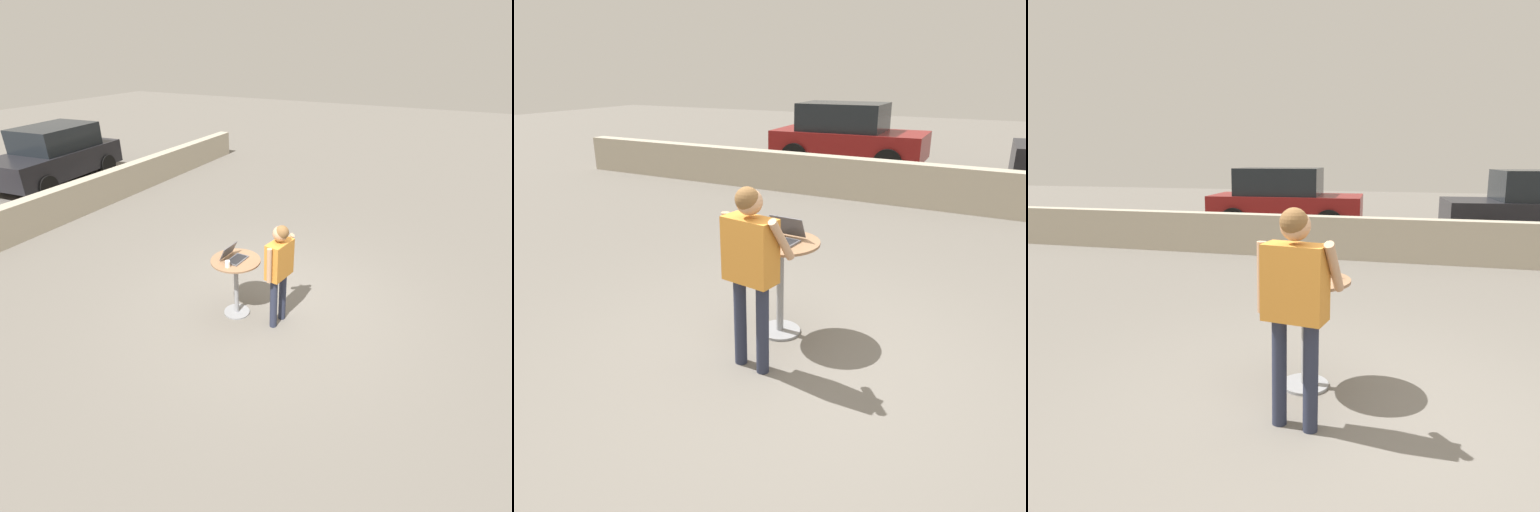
{
  "view_description": "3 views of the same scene",
  "coord_description": "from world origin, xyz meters",
  "views": [
    {
      "loc": [
        -4.92,
        -2.19,
        3.81
      ],
      "look_at": [
        -0.39,
        0.12,
        1.1
      ],
      "focal_mm": 28.0,
      "sensor_mm": 36.0,
      "label": 1
    },
    {
      "loc": [
        1.61,
        -3.5,
        2.48
      ],
      "look_at": [
        -0.39,
        0.23,
        0.89
      ],
      "focal_mm": 35.0,
      "sensor_mm": 36.0,
      "label": 2
    },
    {
      "loc": [
        0.46,
        -3.5,
        1.97
      ],
      "look_at": [
        -0.53,
        0.24,
        1.19
      ],
      "focal_mm": 35.0,
      "sensor_mm": 36.0,
      "label": 3
    }
  ],
  "objects": [
    {
      "name": "parked_car_near_street",
      "position": [
        -2.85,
        9.03,
        0.84
      ],
      "size": [
        3.95,
        2.03,
        1.66
      ],
      "color": "maroon",
      "rests_on": "ground_plane"
    },
    {
      "name": "coffee_mug",
      "position": [
        -0.64,
        0.45,
        1.01
      ],
      "size": [
        0.11,
        0.07,
        0.1
      ],
      "color": "white",
      "rests_on": "cafe_table"
    },
    {
      "name": "ground_plane",
      "position": [
        0.0,
        0.0,
        0.0
      ],
      "size": [
        50.0,
        50.0,
        0.0
      ],
      "primitive_type": "plane",
      "color": "slate"
    },
    {
      "name": "parked_car_further_down",
      "position": [
        3.14,
        8.75,
        0.83
      ],
      "size": [
        4.13,
        2.22,
        1.66
      ],
      "color": "black",
      "rests_on": "ground_plane"
    },
    {
      "name": "cafe_table",
      "position": [
        -0.4,
        0.45,
        0.68
      ],
      "size": [
        0.75,
        0.75,
        0.96
      ],
      "color": "gray",
      "rests_on": "ground_plane"
    },
    {
      "name": "pavement_kerb",
      "position": [
        0.0,
        6.02,
        0.41
      ],
      "size": [
        17.16,
        0.35,
        0.82
      ],
      "color": "#B2A893",
      "rests_on": "ground_plane"
    },
    {
      "name": "laptop",
      "position": [
        -0.4,
        0.48,
        1.01
      ],
      "size": [
        0.37,
        0.33,
        0.21
      ],
      "color": "#515156",
      "rests_on": "cafe_table"
    },
    {
      "name": "standing_person",
      "position": [
        -0.33,
        -0.23,
        1.04
      ],
      "size": [
        0.61,
        0.34,
        1.63
      ],
      "color": "#282D42",
      "rests_on": "ground_plane"
    }
  ]
}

